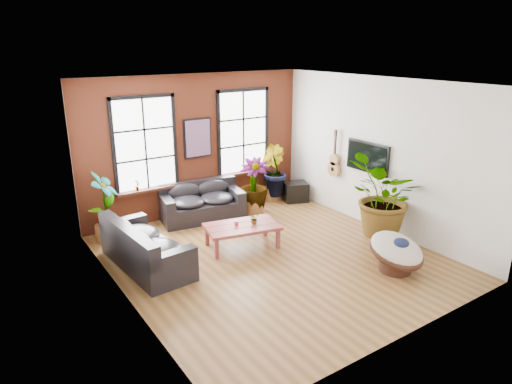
# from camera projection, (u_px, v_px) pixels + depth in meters

# --- Properties ---
(room) EXTENTS (6.04, 6.54, 3.54)m
(room) POSITION_uv_depth(u_px,v_px,m) (269.00, 174.00, 8.94)
(room) COLOR brown
(room) RESTS_ON ground
(sofa_back) EXTENTS (2.13, 1.30, 0.92)m
(sofa_back) POSITION_uv_depth(u_px,v_px,m) (201.00, 202.00, 11.33)
(sofa_back) COLOR black
(sofa_back) RESTS_ON ground
(sofa_left) EXTENTS (1.14, 2.37, 0.91)m
(sofa_left) POSITION_uv_depth(u_px,v_px,m) (144.00, 248.00, 8.85)
(sofa_left) COLOR black
(sofa_left) RESTS_ON ground
(coffee_table) EXTENTS (1.70, 1.19, 0.60)m
(coffee_table) POSITION_uv_depth(u_px,v_px,m) (242.00, 228.00, 9.73)
(coffee_table) COLOR maroon
(coffee_table) RESTS_ON ground
(papasan_chair) EXTENTS (1.22, 1.23, 0.79)m
(papasan_chair) POSITION_uv_depth(u_px,v_px,m) (397.00, 251.00, 8.70)
(papasan_chair) COLOR #3E2116
(papasan_chair) RESTS_ON ground
(poster) EXTENTS (0.74, 0.06, 0.98)m
(poster) POSITION_uv_depth(u_px,v_px,m) (198.00, 138.00, 11.27)
(poster) COLOR black
(poster) RESTS_ON room
(tv_wall_unit) EXTENTS (0.13, 1.86, 1.20)m
(tv_wall_unit) POSITION_uv_depth(u_px,v_px,m) (357.00, 159.00, 10.92)
(tv_wall_unit) COLOR black
(tv_wall_unit) RESTS_ON room
(media_box) EXTENTS (0.78, 0.73, 0.53)m
(media_box) POSITION_uv_depth(u_px,v_px,m) (296.00, 192.00, 12.63)
(media_box) COLOR black
(media_box) RESTS_ON ground
(pot_back_left) EXTENTS (0.65, 0.65, 0.37)m
(pot_back_left) POSITION_uv_depth(u_px,v_px,m) (107.00, 232.00, 10.13)
(pot_back_left) COLOR brown
(pot_back_left) RESTS_ON ground
(pot_back_right) EXTENTS (0.60, 0.60, 0.36)m
(pot_back_right) POSITION_uv_depth(u_px,v_px,m) (272.00, 194.00, 12.74)
(pot_back_right) COLOR brown
(pot_back_right) RESTS_ON ground
(pot_right_wall) EXTENTS (0.50, 0.50, 0.37)m
(pot_right_wall) POSITION_uv_depth(u_px,v_px,m) (380.00, 236.00, 9.93)
(pot_right_wall) COLOR brown
(pot_right_wall) RESTS_ON ground
(pot_mid) EXTENTS (0.68, 0.68, 0.38)m
(pot_mid) POSITION_uv_depth(u_px,v_px,m) (253.00, 206.00, 11.73)
(pot_mid) COLOR brown
(pot_mid) RESTS_ON ground
(floor_plant_back_left) EXTENTS (0.87, 0.90, 1.42)m
(floor_plant_back_left) POSITION_uv_depth(u_px,v_px,m) (105.00, 203.00, 9.96)
(floor_plant_back_left) COLOR #144D19
(floor_plant_back_left) RESTS_ON ground
(floor_plant_back_right) EXTENTS (0.73, 0.86, 1.40)m
(floor_plant_back_right) POSITION_uv_depth(u_px,v_px,m) (273.00, 171.00, 12.52)
(floor_plant_back_right) COLOR #144D19
(floor_plant_back_right) RESTS_ON ground
(floor_plant_right_wall) EXTENTS (2.03, 1.92, 1.78)m
(floor_plant_right_wall) POSITION_uv_depth(u_px,v_px,m) (384.00, 198.00, 9.70)
(floor_plant_right_wall) COLOR #144D19
(floor_plant_right_wall) RESTS_ON ground
(floor_plant_mid) EXTENTS (1.02, 1.02, 1.30)m
(floor_plant_mid) POSITION_uv_depth(u_px,v_px,m) (254.00, 184.00, 11.56)
(floor_plant_mid) COLOR #144D19
(floor_plant_mid) RESTS_ON ground
(table_plant) EXTENTS (0.23, 0.20, 0.24)m
(table_plant) POSITION_uv_depth(u_px,v_px,m) (254.00, 219.00, 9.75)
(table_plant) COLOR #144D19
(table_plant) RESTS_ON coffee_table
(sill_plant_left) EXTENTS (0.17, 0.17, 0.27)m
(sill_plant_left) POSITION_uv_depth(u_px,v_px,m) (137.00, 185.00, 10.64)
(sill_plant_left) COLOR #144D19
(sill_plant_left) RESTS_ON room
(sill_plant_right) EXTENTS (0.19, 0.19, 0.27)m
(sill_plant_right) POSITION_uv_depth(u_px,v_px,m) (256.00, 164.00, 12.42)
(sill_plant_right) COLOR #144D19
(sill_plant_right) RESTS_ON room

